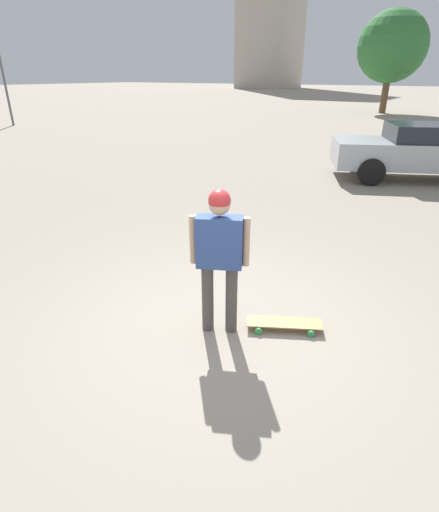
# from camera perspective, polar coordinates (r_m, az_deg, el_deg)

# --- Properties ---
(ground_plane) EXTENTS (220.00, 220.00, 0.00)m
(ground_plane) POSITION_cam_1_polar(r_m,az_deg,el_deg) (4.62, -0.00, -10.38)
(ground_plane) COLOR gray
(person) EXTENTS (0.57, 0.39, 1.63)m
(person) POSITION_cam_1_polar(r_m,az_deg,el_deg) (4.14, -0.00, 0.98)
(person) COLOR #4C4742
(person) RESTS_ON ground_plane
(skateboard) EXTENTS (0.86, 0.60, 0.09)m
(skateboard) POSITION_cam_1_polar(r_m,az_deg,el_deg) (4.65, 9.22, -9.46)
(skateboard) COLOR tan
(skateboard) RESTS_ON ground_plane
(car_parked_near) EXTENTS (4.90, 3.54, 1.46)m
(car_parked_near) POSITION_cam_1_polar(r_m,az_deg,el_deg) (12.38, 27.03, 13.28)
(car_parked_near) COLOR #ADB2B7
(car_parked_near) RESTS_ON ground_plane
(tree_distant) EXTENTS (4.77, 4.77, 6.79)m
(tree_distant) POSITION_cam_1_polar(r_m,az_deg,el_deg) (33.81, 23.47, 25.73)
(tree_distant) COLOR brown
(tree_distant) RESTS_ON ground_plane
(lamp_post) EXTENTS (0.28, 0.28, 4.92)m
(lamp_post) POSITION_cam_1_polar(r_m,az_deg,el_deg) (26.31, -28.67, 22.48)
(lamp_post) COLOR #59595E
(lamp_post) RESTS_ON ground_plane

